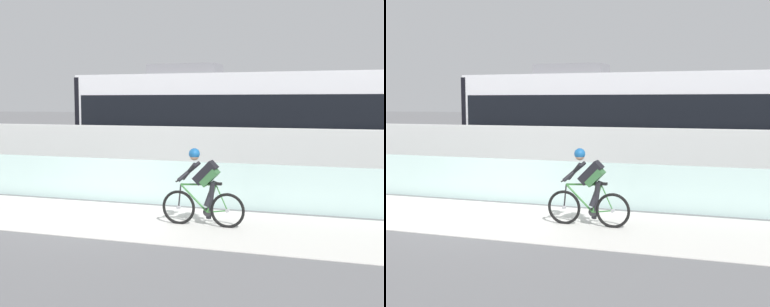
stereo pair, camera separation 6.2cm
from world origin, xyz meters
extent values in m
plane|color=slate|center=(0.00, 0.00, 0.00)|extent=(200.00, 200.00, 0.00)
cube|color=silver|center=(0.00, 0.00, 0.01)|extent=(32.00, 3.20, 0.01)
cube|color=silver|center=(0.00, 1.85, 0.55)|extent=(32.00, 0.05, 1.10)
cube|color=silver|center=(0.00, 3.65, 0.93)|extent=(32.00, 0.36, 1.85)
cube|color=#595654|center=(0.00, 6.13, 0.00)|extent=(32.00, 0.08, 0.01)
cube|color=#595654|center=(0.00, 7.57, 0.00)|extent=(32.00, 0.08, 0.01)
cube|color=silver|center=(1.69, 6.85, 1.90)|extent=(11.00, 2.50, 3.10)
cube|color=black|center=(1.69, 6.85, 2.25)|extent=(10.56, 2.54, 1.04)
cube|color=#4C4C51|center=(1.69, 6.85, 0.53)|extent=(10.78, 2.53, 0.28)
cube|color=slate|center=(-0.29, 6.85, 3.63)|extent=(2.40, 1.10, 0.36)
cube|color=#232326|center=(-1.83, 6.85, 0.36)|extent=(1.40, 1.88, 0.20)
cylinder|color=black|center=(-1.83, 6.13, 0.30)|extent=(0.60, 0.10, 0.60)
cylinder|color=black|center=(-1.83, 7.57, 0.30)|extent=(0.60, 0.10, 0.60)
cube|color=#232326|center=(5.21, 6.85, 0.36)|extent=(1.40, 1.88, 0.20)
cylinder|color=black|center=(5.21, 6.13, 0.30)|extent=(0.60, 0.10, 0.60)
cylinder|color=black|center=(5.21, 7.57, 0.30)|extent=(0.60, 0.10, 0.60)
cube|color=black|center=(-3.76, 6.85, 1.90)|extent=(0.16, 2.54, 2.94)
torus|color=black|center=(1.94, 0.00, 0.36)|extent=(0.72, 0.06, 0.72)
cylinder|color=#99999E|center=(1.94, 0.00, 0.36)|extent=(0.07, 0.10, 0.07)
torus|color=black|center=(2.99, 0.00, 0.36)|extent=(0.72, 0.06, 0.72)
cylinder|color=#99999E|center=(2.99, 0.00, 0.36)|extent=(0.07, 0.10, 0.07)
cylinder|color=#337233|center=(2.27, 0.00, 0.57)|extent=(0.60, 0.04, 0.58)
cylinder|color=#337233|center=(2.65, 0.00, 0.59)|extent=(0.22, 0.04, 0.59)
cylinder|color=#337233|center=(2.36, 0.00, 0.86)|extent=(0.76, 0.04, 0.07)
cylinder|color=#337233|center=(2.77, 0.00, 0.33)|extent=(0.43, 0.03, 0.09)
cylinder|color=#337233|center=(2.86, 0.00, 0.62)|extent=(0.27, 0.02, 0.53)
cylinder|color=black|center=(1.96, 0.00, 0.60)|extent=(0.08, 0.03, 0.49)
cube|color=black|center=(2.74, 0.00, 0.90)|extent=(0.24, 0.10, 0.05)
cylinder|color=black|center=(1.99, 0.00, 0.95)|extent=(0.03, 0.58, 0.03)
cylinder|color=#262628|center=(2.56, 0.00, 0.30)|extent=(0.18, 0.02, 0.18)
cube|color=black|center=(2.52, 0.00, 1.11)|extent=(0.50, 0.28, 0.51)
cube|color=#336638|center=(2.61, 0.00, 1.02)|extent=(0.38, 0.30, 0.38)
sphere|color=tan|center=(2.28, 0.00, 1.46)|extent=(0.20, 0.20, 0.20)
sphere|color=#195999|center=(2.28, 0.00, 1.49)|extent=(0.23, 0.23, 0.23)
cylinder|color=black|center=(2.16, 0.00, 1.12)|extent=(0.44, 0.41, 0.41)
cylinder|color=black|center=(2.16, 0.00, 1.12)|extent=(0.44, 0.41, 0.41)
cylinder|color=black|center=(2.63, 0.00, 0.55)|extent=(0.29, 0.33, 0.80)
cylinder|color=black|center=(2.63, 0.00, 0.69)|extent=(0.29, 0.33, 0.54)
camera|label=1|loc=(5.54, -10.01, 2.56)|focal=48.52mm
camera|label=2|loc=(5.60, -9.99, 2.56)|focal=48.52mm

